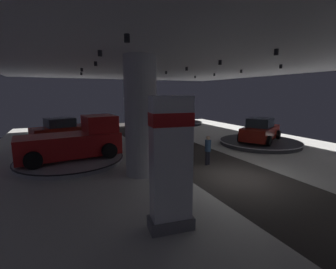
# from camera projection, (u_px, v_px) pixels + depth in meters

# --- Properties ---
(ground) EXTENTS (24.00, 44.00, 0.06)m
(ground) POSITION_uv_depth(u_px,v_px,m) (238.00, 178.00, 10.96)
(ground) COLOR silver
(ceiling_with_spotlights) EXTENTS (24.00, 44.00, 0.39)m
(ceiling_with_spotlights) POSITION_uv_depth(u_px,v_px,m) (245.00, 52.00, 10.00)
(ceiling_with_spotlights) COLOR silver
(column_left) EXTENTS (1.47, 1.47, 5.50)m
(column_left) POSITION_uv_depth(u_px,v_px,m) (141.00, 117.00, 11.02)
(column_left) COLOR silver
(column_left) RESTS_ON ground
(brand_sign_pylon) EXTENTS (1.33, 0.79, 3.78)m
(brand_sign_pylon) POSITION_uv_depth(u_px,v_px,m) (171.00, 163.00, 6.56)
(brand_sign_pylon) COLOR slate
(brand_sign_pylon) RESTS_ON ground
(display_platform_far_left) EXTENTS (4.62, 4.62, 0.30)m
(display_platform_far_left) POSITION_uv_depth(u_px,v_px,m) (64.00, 142.00, 18.02)
(display_platform_far_left) COLOR silver
(display_platform_far_left) RESTS_ON ground
(display_car_far_left) EXTENTS (4.55, 3.17, 1.71)m
(display_car_far_left) POSITION_uv_depth(u_px,v_px,m) (62.00, 130.00, 17.84)
(display_car_far_left) COLOR maroon
(display_car_far_left) RESTS_ON display_platform_far_left
(display_platform_deep_right) EXTENTS (5.38, 5.38, 0.32)m
(display_platform_deep_right) POSITION_uv_depth(u_px,v_px,m) (180.00, 123.00, 29.55)
(display_platform_deep_right) COLOR #333338
(display_platform_deep_right) RESTS_ON ground
(display_car_deep_right) EXTENTS (4.43, 3.98, 1.71)m
(display_car_deep_right) POSITION_uv_depth(u_px,v_px,m) (180.00, 115.00, 29.42)
(display_car_deep_right) COLOR #B77519
(display_car_deep_right) RESTS_ON display_platform_deep_right
(display_platform_mid_left) EXTENTS (5.72, 5.72, 0.26)m
(display_platform_mid_left) POSITION_uv_depth(u_px,v_px,m) (71.00, 160.00, 13.37)
(display_platform_mid_left) COLOR #B7B7BC
(display_platform_mid_left) RESTS_ON ground
(pickup_truck_mid_left) EXTENTS (5.51, 3.15, 2.30)m
(pickup_truck_mid_left) POSITION_uv_depth(u_px,v_px,m) (76.00, 141.00, 13.35)
(pickup_truck_mid_left) COLOR red
(pickup_truck_mid_left) RESTS_ON display_platform_mid_left
(display_platform_mid_right) EXTENTS (5.88, 5.88, 0.31)m
(display_platform_mid_right) POSITION_uv_depth(u_px,v_px,m) (259.00, 142.00, 17.94)
(display_platform_mid_right) COLOR #333338
(display_platform_mid_right) RESTS_ON ground
(display_car_mid_right) EXTENTS (4.54, 3.67, 1.71)m
(display_car_mid_right) POSITION_uv_depth(u_px,v_px,m) (260.00, 131.00, 17.76)
(display_car_mid_right) COLOR maroon
(display_car_mid_right) RESTS_ON display_platform_mid_right
(visitor_walking_near) EXTENTS (0.32, 0.32, 1.59)m
(visitor_walking_near) POSITION_uv_depth(u_px,v_px,m) (208.00, 148.00, 12.79)
(visitor_walking_near) COLOR black
(visitor_walking_near) RESTS_ON ground
(visitor_walking_far) EXTENTS (0.32, 0.32, 1.59)m
(visitor_walking_far) POSITION_uv_depth(u_px,v_px,m) (150.00, 129.00, 19.41)
(visitor_walking_far) COLOR black
(visitor_walking_far) RESTS_ON ground
(stanchion_a) EXTENTS (0.28, 0.28, 1.01)m
(stanchion_a) POSITION_uv_depth(u_px,v_px,m) (168.00, 156.00, 13.27)
(stanchion_a) COLOR #333338
(stanchion_a) RESTS_ON ground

